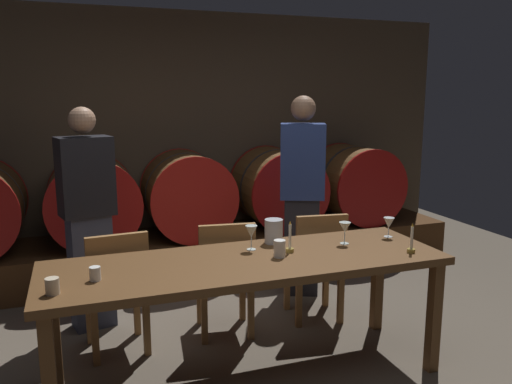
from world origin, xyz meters
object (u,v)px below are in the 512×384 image
(wine_glass_center, at_px, (345,228))
(cup_left, at_px, (52,286))
(candle_right, at_px, (411,245))
(wine_glass_left, at_px, (251,232))
(candle_left, at_px, (290,244))
(guest_right, at_px, (302,194))
(cup_center, at_px, (95,274))
(wine_barrel_left, at_px, (93,200))
(chair_left, at_px, (117,287))
(wine_glass_right, at_px, (389,223))
(wine_barrel_center, at_px, (187,194))
(chair_right, at_px, (317,261))
(pitcher, at_px, (274,231))
(chair_center, at_px, (225,273))
(wine_barrel_far_right, at_px, (355,183))
(guest_left, at_px, (88,218))
(cup_right, at_px, (280,249))
(dining_table, at_px, (248,271))
(wine_barrel_right, at_px, (278,188))

(wine_glass_center, xyz_separation_m, cup_left, (-1.82, -0.29, -0.07))
(candle_right, relative_size, wine_glass_left, 1.21)
(candle_left, bearing_deg, guest_right, 62.13)
(wine_glass_center, bearing_deg, cup_center, -174.27)
(wine_barrel_left, distance_m, chair_left, 1.57)
(wine_glass_left, xyz_separation_m, wine_glass_right, (1.01, -0.04, -0.02))
(wine_barrel_center, distance_m, chair_right, 1.68)
(pitcher, bearing_deg, cup_left, -161.11)
(chair_center, bearing_deg, wine_barrel_center, -84.41)
(wine_glass_left, distance_m, cup_left, 1.25)
(candle_left, relative_size, wine_glass_left, 1.28)
(wine_barrel_far_right, relative_size, chair_right, 0.96)
(chair_right, xyz_separation_m, cup_left, (-1.88, -0.81, 0.33))
(pitcher, height_order, cup_left, pitcher)
(pitcher, bearing_deg, wine_barrel_far_right, 47.27)
(guest_right, bearing_deg, guest_left, 24.99)
(guest_left, xyz_separation_m, pitcher, (1.17, -0.82, 0.00))
(wine_barrel_far_right, distance_m, candle_left, 2.67)
(guest_right, relative_size, candle_left, 8.50)
(guest_left, xyz_separation_m, guest_right, (1.79, 0.08, 0.05))
(wine_barrel_center, xyz_separation_m, guest_right, (0.82, -0.94, 0.12))
(cup_left, bearing_deg, cup_right, 7.58)
(chair_right, bearing_deg, wine_glass_center, 91.24)
(wine_barrel_far_right, xyz_separation_m, wine_glass_center, (-1.26, -2.02, 0.10))
(wine_barrel_left, height_order, pitcher, wine_barrel_left)
(chair_right, distance_m, cup_right, 0.93)
(dining_table, height_order, wine_glass_center, wine_glass_center)
(wine_glass_right, bearing_deg, dining_table, -172.71)
(wine_barrel_right, xyz_separation_m, wine_glass_right, (0.05, -1.98, 0.09))
(wine_glass_center, bearing_deg, chair_center, 144.45)
(chair_center, relative_size, wine_glass_left, 5.46)
(candle_right, xyz_separation_m, cup_left, (-2.13, 0.03, -0.01))
(chair_right, relative_size, wine_glass_left, 5.46)
(wine_barrel_center, relative_size, dining_table, 0.34)
(wine_barrel_left, relative_size, wine_glass_right, 5.99)
(dining_table, distance_m, cup_center, 0.90)
(wine_barrel_center, height_order, wine_barrel_right, same)
(pitcher, bearing_deg, wine_glass_center, -22.37)
(wine_glass_center, bearing_deg, guest_right, 80.67)
(chair_left, height_order, cup_right, cup_right)
(wine_barrel_right, bearing_deg, chair_right, -100.31)
(wine_glass_right, bearing_deg, guest_left, 154.35)
(wine_glass_right, bearing_deg, wine_glass_center, -173.20)
(wine_barrel_center, xyz_separation_m, wine_glass_left, (0.01, -1.94, 0.11))
(chair_center, relative_size, pitcher, 5.41)
(chair_right, distance_m, wine_glass_left, 0.91)
(wine_barrel_center, distance_m, pitcher, 1.85)
(candle_left, distance_m, wine_glass_center, 0.43)
(wine_barrel_left, xyz_separation_m, wine_glass_left, (0.91, -1.94, 0.11))
(wine_barrel_far_right, xyz_separation_m, dining_table, (-1.98, -2.12, -0.08))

